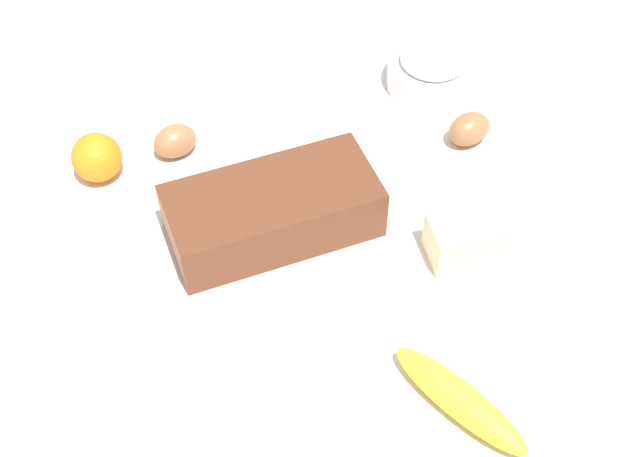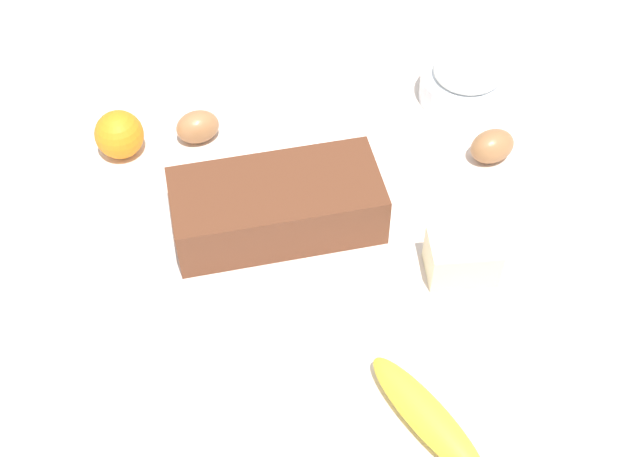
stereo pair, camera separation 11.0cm
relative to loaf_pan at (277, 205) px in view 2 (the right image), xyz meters
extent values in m
cube|color=beige|center=(-0.05, 0.05, -0.05)|extent=(2.40, 2.40, 0.02)
cube|color=brown|center=(0.00, 0.00, 0.00)|extent=(0.28, 0.13, 0.08)
cube|color=black|center=(0.00, 0.00, 0.00)|extent=(0.27, 0.12, 0.07)
cylinder|color=white|center=(-0.34, -0.19, -0.02)|extent=(0.14, 0.14, 0.04)
torus|color=white|center=(-0.34, -0.19, 0.00)|extent=(0.14, 0.14, 0.01)
ellipsoid|color=white|center=(-0.34, -0.19, 0.01)|extent=(0.11, 0.11, 0.04)
ellipsoid|color=yellow|center=(-0.11, 0.34, -0.02)|extent=(0.11, 0.19, 0.04)
sphere|color=orange|center=(0.20, -0.19, -0.01)|extent=(0.07, 0.07, 0.07)
cube|color=#F4EDB2|center=(-0.22, 0.13, -0.01)|extent=(0.10, 0.08, 0.06)
ellipsoid|color=#9F6A40|center=(-0.33, -0.06, -0.02)|extent=(0.08, 0.06, 0.05)
ellipsoid|color=#A77044|center=(0.08, -0.20, -0.02)|extent=(0.07, 0.06, 0.05)
camera|label=1|loc=(0.22, 0.71, 0.84)|focal=46.97mm
camera|label=2|loc=(0.12, 0.75, 0.84)|focal=46.97mm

